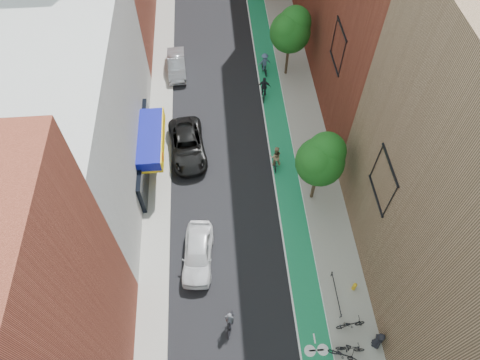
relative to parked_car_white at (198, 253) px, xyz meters
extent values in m
plane|color=black|center=(3.00, -5.60, -0.82)|extent=(160.00, 160.00, 0.00)
cube|color=#167D44|center=(7.00, 20.40, -0.82)|extent=(2.00, 68.00, 0.01)
cube|color=gray|center=(-3.00, 20.40, -0.75)|extent=(2.00, 68.00, 0.15)
cube|color=gray|center=(9.50, 20.40, -0.75)|extent=(3.00, 68.00, 0.15)
cube|color=maroon|center=(-8.00, -6.60, 7.18)|extent=(8.00, 10.00, 16.00)
cube|color=silver|center=(-8.00, 8.40, 5.18)|extent=(8.00, 20.00, 12.00)
cylinder|color=#332619|center=(8.60, 4.40, 0.83)|extent=(0.24, 0.24, 3.30)
sphere|color=#144E15|center=(8.60, 4.40, 3.56)|extent=(3.36, 3.36, 3.36)
sphere|color=#144E15|center=(9.00, 4.70, 4.28)|extent=(2.64, 2.64, 2.64)
sphere|color=#144E15|center=(8.30, 4.10, 4.04)|extent=(2.40, 2.40, 2.40)
cylinder|color=#332619|center=(8.60, 18.40, 0.91)|extent=(0.24, 0.24, 3.47)
sphere|color=#144E15|center=(8.60, 18.40, 3.78)|extent=(3.53, 3.53, 3.53)
sphere|color=#144E15|center=(9.00, 18.70, 4.53)|extent=(2.77, 2.77, 2.77)
sphere|color=#144E15|center=(8.30, 18.10, 4.28)|extent=(2.52, 2.52, 2.52)
imported|color=silver|center=(0.00, 0.00, 0.00)|extent=(2.38, 4.99, 1.65)
imported|color=black|center=(-0.64, 9.58, 0.00)|extent=(3.31, 6.15, 1.64)
imported|color=gray|center=(-1.60, 19.62, -0.07)|extent=(1.82, 4.65, 1.51)
imported|color=black|center=(1.86, -4.75, -0.36)|extent=(0.94, 1.84, 0.92)
imported|color=#515259|center=(1.86, -4.65, 0.33)|extent=(0.65, 0.49, 1.61)
imported|color=black|center=(6.20, 7.47, -0.37)|extent=(0.46, 1.51, 0.90)
imported|color=tan|center=(6.20, 7.57, 0.48)|extent=(0.94, 0.74, 1.90)
imported|color=black|center=(6.20, 15.35, -0.39)|extent=(0.84, 1.72, 0.86)
imported|color=black|center=(6.20, 15.45, 0.47)|extent=(1.17, 0.64, 1.89)
imported|color=black|center=(6.60, 18.75, -0.35)|extent=(0.78, 1.65, 0.95)
imported|color=#425577|center=(6.60, 18.85, 0.40)|extent=(1.24, 0.88, 1.75)
imported|color=black|center=(8.40, -7.10, -0.21)|extent=(1.88, 1.31, 0.94)
imported|color=black|center=(8.91, -6.79, -0.15)|extent=(1.80, 0.76, 1.05)
imported|color=black|center=(9.26, -5.38, -0.19)|extent=(1.88, 0.81, 0.96)
imported|color=black|center=(10.60, -6.54, 0.17)|extent=(0.80, 0.96, 1.68)
cylinder|color=gold|center=(10.07, -2.99, -0.39)|extent=(0.24, 0.24, 0.56)
sphere|color=gold|center=(10.07, -2.99, -0.05)|extent=(0.26, 0.26, 0.26)
camera|label=1|loc=(1.86, -12.88, 26.26)|focal=32.00mm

